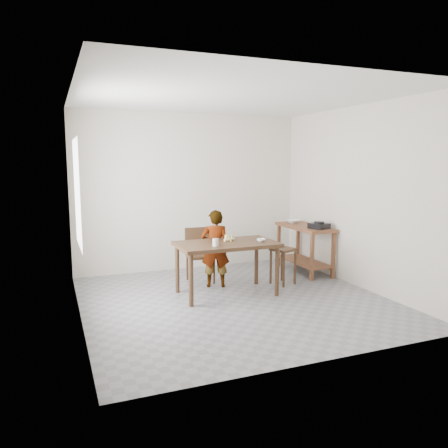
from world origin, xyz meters
name	(u,v)px	position (x,y,z in m)	size (l,w,h in m)	color
floor	(235,302)	(0.00, 0.00, -0.02)	(4.00, 4.00, 0.04)	slate
ceiling	(236,95)	(0.00, 0.00, 2.72)	(4.00, 4.00, 0.04)	white
wall_back	(190,192)	(0.00, 2.02, 1.35)	(4.00, 0.04, 2.70)	silver
wall_front	(324,221)	(0.00, -2.02, 1.35)	(4.00, 0.04, 2.70)	silver
wall_left	(74,208)	(-2.02, 0.00, 1.35)	(0.04, 4.00, 2.70)	silver
wall_right	(360,197)	(2.02, 0.00, 1.35)	(0.04, 4.00, 2.70)	silver
window_pane	(77,193)	(-1.97, 0.20, 1.50)	(0.02, 1.10, 1.30)	white
dining_table	(227,269)	(0.00, 0.30, 0.38)	(1.40, 0.80, 0.75)	#3E2817
prep_counter	(304,249)	(1.72, 1.00, 0.40)	(0.50, 1.20, 0.80)	brown
child	(215,249)	(-0.01, 0.72, 0.58)	(0.43, 0.28, 1.17)	white
dining_chair	(200,256)	(-0.14, 1.06, 0.42)	(0.41, 0.41, 0.84)	#3E2817
stool	(283,266)	(1.01, 0.47, 0.28)	(0.32, 0.32, 0.56)	#3E2817
glass_tumbler	(216,242)	(-0.24, 0.11, 0.80)	(0.08, 0.08, 0.10)	silver
small_bowl	(261,240)	(0.49, 0.19, 0.77)	(0.13, 0.13, 0.04)	white
banana	(229,239)	(0.07, 0.39, 0.78)	(0.18, 0.13, 0.06)	#E5C147
serving_bowl	(293,221)	(1.69, 1.34, 0.83)	(0.24, 0.24, 0.06)	white
gas_burner	(319,226)	(1.75, 0.64, 0.84)	(0.27, 0.27, 0.09)	black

